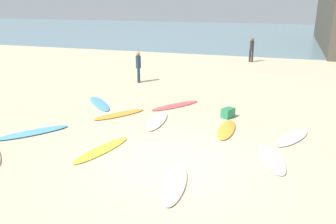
% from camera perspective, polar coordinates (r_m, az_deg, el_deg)
% --- Properties ---
extents(ground_plane, '(120.00, 120.00, 0.00)m').
position_cam_1_polar(ground_plane, '(9.74, 0.63, -8.43)').
color(ground_plane, '#C6B28E').
extents(ocean_water, '(120.00, 40.00, 0.08)m').
position_cam_1_polar(ocean_water, '(48.34, 15.11, 12.58)').
color(ocean_water, slate).
rests_on(ocean_water, ground_plane).
extents(surfboard_0, '(0.56, 2.01, 0.08)m').
position_cam_1_polar(surfboard_0, '(12.16, 9.77, -2.90)').
color(surfboard_0, '#F9A130').
rests_on(surfboard_0, ground_plane).
extents(surfboard_1, '(1.13, 2.08, 0.08)m').
position_cam_1_polar(surfboard_1, '(10.31, 16.98, -7.49)').
color(surfboard_1, white).
rests_on(surfboard_1, ground_plane).
extents(surfboard_2, '(1.94, 2.22, 0.09)m').
position_cam_1_polar(surfboard_2, '(12.60, -21.75, -3.21)').
color(surfboard_2, '#539ED6').
rests_on(surfboard_2, ground_plane).
extents(surfboard_3, '(0.76, 2.17, 0.09)m').
position_cam_1_polar(surfboard_3, '(12.83, -1.87, -1.47)').
color(surfboard_3, white).
rests_on(surfboard_3, ground_plane).
extents(surfboard_5, '(0.74, 2.00, 0.08)m').
position_cam_1_polar(surfboard_5, '(8.58, 1.17, -12.13)').
color(surfboard_5, silver).
rests_on(surfboard_5, ground_plane).
extents(surfboard_6, '(1.88, 2.27, 0.06)m').
position_cam_1_polar(surfboard_6, '(14.71, 1.26, 1.10)').
color(surfboard_6, '#E45054').
rests_on(surfboard_6, ground_plane).
extents(surfboard_7, '(1.08, 2.36, 0.06)m').
position_cam_1_polar(surfboard_7, '(10.64, -11.08, -6.22)').
color(surfboard_7, yellow).
rests_on(surfboard_7, ground_plane).
extents(surfboard_8, '(1.71, 2.09, 0.07)m').
position_cam_1_polar(surfboard_8, '(13.69, -8.16, -0.39)').
color(surfboard_8, orange).
rests_on(surfboard_8, ground_plane).
extents(surfboard_9, '(1.39, 2.02, 0.08)m').
position_cam_1_polar(surfboard_9, '(12.01, 20.08, -4.06)').
color(surfboard_9, white).
rests_on(surfboard_9, ground_plane).
extents(surfboard_10, '(2.09, 2.16, 0.07)m').
position_cam_1_polar(surfboard_10, '(15.29, -11.43, 1.42)').
color(surfboard_10, '#4D94D7').
rests_on(surfboard_10, ground_plane).
extents(beachgoer_near, '(0.37, 0.37, 1.77)m').
position_cam_1_polar(beachgoer_near, '(26.00, 13.86, 10.31)').
color(beachgoer_near, black).
rests_on(beachgoer_near, ground_plane).
extents(beachgoer_mid, '(0.35, 0.35, 1.68)m').
position_cam_1_polar(beachgoer_mid, '(18.92, -4.98, 7.77)').
color(beachgoer_mid, '#1E3342').
rests_on(beachgoer_mid, ground_plane).
extents(beach_cooler, '(0.53, 0.59, 0.38)m').
position_cam_1_polar(beach_cooler, '(13.44, 10.01, -0.16)').
color(beach_cooler, '#287F51').
rests_on(beach_cooler, ground_plane).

